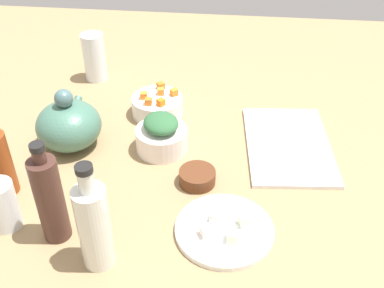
{
  "coord_description": "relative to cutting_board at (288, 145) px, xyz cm",
  "views": [
    {
      "loc": [
        -87.99,
        -9.83,
        74.27
      ],
      "look_at": [
        0.0,
        0.0,
        8.0
      ],
      "focal_mm": 43.66,
      "sensor_mm": 36.0,
      "label": 1
    }
  ],
  "objects": [
    {
      "name": "carrot_cube_3",
      "position": [
        7.55,
        33.6,
        5.66
      ],
      "size": [
        2.53,
        2.53,
        1.8
      ],
      "primitive_type": "cube",
      "rotation": [
        0.0,
        0.0,
        0.89
      ],
      "color": "orange",
      "rests_on": "bowl_carrots"
    },
    {
      "name": "drinking_glass_1",
      "position": [
        29.34,
        57.75,
        6.8
      ],
      "size": [
        6.8,
        6.8,
        14.59
      ],
      "primitive_type": "cylinder",
      "color": "white",
      "rests_on": "tabletop"
    },
    {
      "name": "bottle_0",
      "position": [
        -40.53,
        37.61,
        9.15
      ],
      "size": [
        6.08,
        6.08,
        23.34
      ],
      "color": "silver",
      "rests_on": "tabletop"
    },
    {
      "name": "tofu_cube_1",
      "position": [
        -29.25,
        10.42,
        1.8
      ],
      "size": [
        2.84,
        2.84,
        2.2
      ],
      "primitive_type": "cube",
      "rotation": [
        0.0,
        0.0,
        0.36
      ],
      "color": "#E8EBCA",
      "rests_on": "plate_tofu"
    },
    {
      "name": "cutting_board",
      "position": [
        0.0,
        0.0,
        0.0
      ],
      "size": [
        33.91,
        23.35,
        1.0
      ],
      "primitive_type": "cube",
      "rotation": [
        0.0,
        0.0,
        0.09
      ],
      "color": "white",
      "rests_on": "tabletop"
    },
    {
      "name": "carrot_cube_0",
      "position": [
        13.1,
        30.87,
        5.66
      ],
      "size": [
        2.52,
        2.52,
        1.8
      ],
      "primitive_type": "cube",
      "rotation": [
        0.0,
        0.0,
        2.21
      ],
      "color": "orange",
      "rests_on": "bowl_carrots"
    },
    {
      "name": "teapot",
      "position": [
        -5.31,
        54.5,
        5.7
      ],
      "size": [
        17.59,
        16.05,
        15.99
      ],
      "color": "#43705E",
      "rests_on": "tabletop"
    },
    {
      "name": "bowl_carrots",
      "position": [
        11.26,
        35.34,
        2.13
      ],
      "size": [
        14.03,
        14.03,
        5.26
      ],
      "primitive_type": "cylinder",
      "color": "white",
      "rests_on": "tabletop"
    },
    {
      "name": "drinking_glass_0",
      "position": [
        -33.53,
        58.98,
        4.94
      ],
      "size": [
        6.16,
        6.16,
        10.88
      ],
      "primitive_type": "cylinder",
      "color": "white",
      "rests_on": "tabletop"
    },
    {
      "name": "dumpling_2",
      "position": [
        -9.42,
        -2.15,
        1.53
      ],
      "size": [
        5.62,
        5.87,
        2.07
      ],
      "primitive_type": "pyramid",
      "rotation": [
        0.0,
        0.0,
        1.81
      ],
      "color": "beige",
      "rests_on": "cutting_board"
    },
    {
      "name": "dumpling_1",
      "position": [
        -4.85,
        5.58,
        1.61
      ],
      "size": [
        5.0,
        4.68,
        2.23
      ],
      "primitive_type": "pyramid",
      "rotation": [
        0.0,
        0.0,
        3.33
      ],
      "color": "beige",
      "rests_on": "cutting_board"
    },
    {
      "name": "carrot_cube_2",
      "position": [
        13.14,
        34.58,
        5.66
      ],
      "size": [
        2.01,
        2.01,
        1.8
      ],
      "primitive_type": "cube",
      "rotation": [
        0.0,
        0.0,
        1.7
      ],
      "color": "orange",
      "rests_on": "bowl_carrots"
    },
    {
      "name": "tabletop",
      "position": [
        -8.33,
        23.53,
        -2.0
      ],
      "size": [
        190.0,
        190.0,
        3.0
      ],
      "primitive_type": "cube",
      "color": "#987B54",
      "rests_on": "ground"
    },
    {
      "name": "bowl_greens",
      "position": [
        -4.62,
        31.51,
        2.48
      ],
      "size": [
        12.8,
        12.8,
        5.97
      ],
      "primitive_type": "cylinder",
      "color": "white",
      "rests_on": "tabletop"
    },
    {
      "name": "tofu_cube_2",
      "position": [
        -33.84,
        12.73,
        1.8
      ],
      "size": [
        2.21,
        2.21,
        2.2
      ],
      "primitive_type": "cube",
      "rotation": [
        0.0,
        0.0,
        0.0
      ],
      "color": "white",
      "rests_on": "plate_tofu"
    },
    {
      "name": "tofu_cube_3",
      "position": [
        -29.06,
        16.33,
        1.8
      ],
      "size": [
        2.58,
        2.58,
        2.2
      ],
      "primitive_type": "cube",
      "rotation": [
        0.0,
        0.0,
        2.95
      ],
      "color": "white",
      "rests_on": "plate_tofu"
    },
    {
      "name": "chopped_greens_mound",
      "position": [
        -4.62,
        31.51,
        7.35
      ],
      "size": [
        12.41,
        11.99,
        3.77
      ],
      "primitive_type": "ellipsoid",
      "rotation": [
        0.0,
        0.0,
        0.5
      ],
      "color": "#2F6139",
      "rests_on": "bowl_greens"
    },
    {
      "name": "bottle_1",
      "position": [
        -35.07,
        47.75,
        9.46
      ],
      "size": [
        5.46,
        5.46,
        22.8
      ],
      "color": "#462A22",
      "rests_on": "tabletop"
    },
    {
      "name": "carrot_cube_4",
      "position": [
        7.55,
        36.96,
        5.66
      ],
      "size": [
        1.93,
        1.93,
        1.8
      ],
      "primitive_type": "cube",
      "rotation": [
        0.0,
        0.0,
        1.65
      ],
      "color": "orange",
      "rests_on": "bowl_carrots"
    },
    {
      "name": "carrot_cube_1",
      "position": [
        10.48,
        38.8,
        5.66
      ],
      "size": [
        1.98,
        1.98,
        1.8
      ],
      "primitive_type": "cube",
      "rotation": [
        0.0,
        0.0,
        0.11
      ],
      "color": "orange",
      "rests_on": "bowl_carrots"
    },
    {
      "name": "dumpling_0",
      "position": [
        11.65,
        -2.4,
        1.78
      ],
      "size": [
        6.84,
        6.76,
        2.57
      ],
      "primitive_type": "pyramid",
      "rotation": [
        0.0,
        0.0,
        5.74
      ],
      "color": "beige",
      "rests_on": "cutting_board"
    },
    {
      "name": "tofu_cube_0",
      "position": [
        -32.95,
        17.94,
        1.8
      ],
      "size": [
        2.96,
        2.96,
        2.2
      ],
      "primitive_type": "cube",
      "rotation": [
        0.0,
        0.0,
        2.04
      ],
      "color": "white",
      "rests_on": "plate_tofu"
    },
    {
      "name": "carrot_cube_5",
      "position": [
        16.19,
        35.09,
        5.66
      ],
      "size": [
        2.54,
        2.54,
        1.8
      ],
      "primitive_type": "cube",
      "rotation": [
        0.0,
        0.0,
        0.72
      ],
      "color": "orange",
      "rests_on": "bowl_carrots"
    },
    {
      "name": "bowl_small_side",
      "position": [
        -16.19,
        21.45,
        1.13
      ],
      "size": [
        8.4,
        8.4,
        3.26
      ],
      "primitive_type": "cylinder",
      "color": "#592F1A",
      "rests_on": "tabletop"
    },
    {
      "name": "plate_tofu",
      "position": [
        -30.72,
        14.42,
        0.1
      ],
      "size": [
        20.14,
        20.14,
        1.2
      ],
      "primitive_type": "cylinder",
      "color": "white",
      "rests_on": "tabletop"
    }
  ]
}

